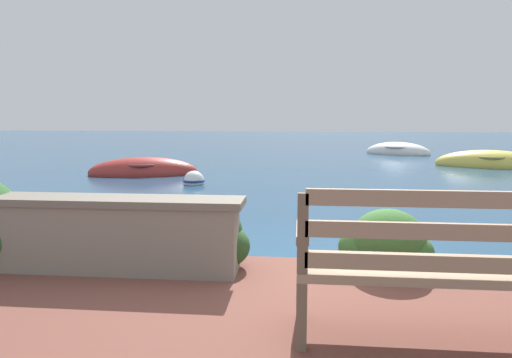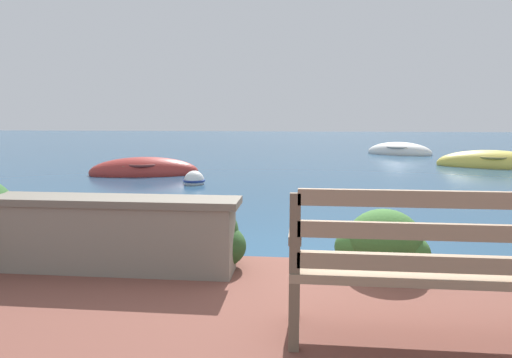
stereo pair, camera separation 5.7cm
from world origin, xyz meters
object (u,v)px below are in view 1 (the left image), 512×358
(rowboat_mid, at_px, (490,164))
(mooring_buoy, at_px, (194,181))
(rowboat_nearest, at_px, (143,172))
(park_bench, at_px, (447,262))
(rowboat_far, at_px, (398,152))

(rowboat_mid, relative_size, mooring_buoy, 6.58)
(rowboat_nearest, bearing_deg, rowboat_mid, -177.05)
(rowboat_mid, bearing_deg, park_bench, -94.91)
(park_bench, bearing_deg, rowboat_nearest, 122.69)
(rowboat_mid, bearing_deg, mooring_buoy, -134.27)
(rowboat_nearest, relative_size, rowboat_far, 1.06)
(rowboat_far, distance_m, mooring_buoy, 10.61)
(rowboat_nearest, height_order, mooring_buoy, rowboat_nearest)
(rowboat_far, height_order, mooring_buoy, rowboat_far)
(rowboat_nearest, distance_m, mooring_buoy, 2.24)
(rowboat_nearest, bearing_deg, mooring_buoy, 125.58)
(rowboat_nearest, distance_m, rowboat_mid, 10.13)
(rowboat_nearest, relative_size, rowboat_mid, 0.90)
(park_bench, height_order, rowboat_nearest, park_bench)
(park_bench, distance_m, rowboat_far, 16.23)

